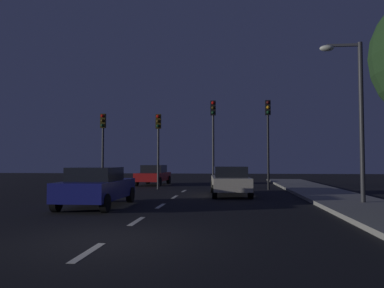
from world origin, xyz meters
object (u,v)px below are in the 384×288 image
at_px(traffic_signal_center_left, 158,136).
at_px(traffic_signal_far_right, 268,127).
at_px(car_adjacent_lane, 97,186).
at_px(street_lamp_right, 354,106).
at_px(traffic_signal_center_right, 213,128).
at_px(car_stopped_ahead, 230,181).
at_px(traffic_signal_far_left, 103,136).
at_px(car_oncoming_far, 153,175).

xyz_separation_m(traffic_signal_center_left, traffic_signal_far_right, (6.77, 0.00, 0.50)).
height_order(car_adjacent_lane, street_lamp_right, street_lamp_right).
bearing_deg(traffic_signal_center_right, traffic_signal_far_right, -0.00).
bearing_deg(car_stopped_ahead, car_adjacent_lane, -133.05).
bearing_deg(car_stopped_ahead, traffic_signal_far_left, 153.65).
bearing_deg(street_lamp_right, car_stopped_ahead, 139.80).
bearing_deg(car_stopped_ahead, street_lamp_right, -40.20).
bearing_deg(traffic_signal_center_left, car_adjacent_lane, -93.57).
xyz_separation_m(traffic_signal_far_left, car_oncoming_far, (2.40, 4.31, -2.60)).
distance_m(traffic_signal_far_right, car_adjacent_lane, 12.28).
distance_m(car_adjacent_lane, car_oncoming_far, 13.68).
relative_size(traffic_signal_far_left, traffic_signal_center_right, 0.87).
xyz_separation_m(car_adjacent_lane, street_lamp_right, (9.90, 1.28, 3.13)).
xyz_separation_m(traffic_signal_far_right, street_lamp_right, (2.54, -8.08, 0.10)).
height_order(traffic_signal_center_right, car_oncoming_far, traffic_signal_center_right).
bearing_deg(street_lamp_right, traffic_signal_far_right, 107.47).
relative_size(traffic_signal_far_left, traffic_signal_far_right, 0.87).
height_order(traffic_signal_center_left, traffic_signal_far_right, traffic_signal_far_right).
bearing_deg(street_lamp_right, car_oncoming_far, 130.23).
relative_size(traffic_signal_far_left, traffic_signal_center_left, 1.02).
bearing_deg(traffic_signal_far_right, car_oncoming_far, 151.51).
bearing_deg(car_adjacent_lane, car_stopped_ahead, 46.95).
bearing_deg(street_lamp_right, car_adjacent_lane, -172.64).
bearing_deg(car_adjacent_lane, traffic_signal_center_left, 86.43).
bearing_deg(traffic_signal_far_left, car_adjacent_lane, -72.34).
relative_size(traffic_signal_center_right, car_stopped_ahead, 1.18).
bearing_deg(street_lamp_right, traffic_signal_far_left, 147.89).
height_order(traffic_signal_far_left, car_adjacent_lane, traffic_signal_far_left).
height_order(traffic_signal_far_left, street_lamp_right, street_lamp_right).
distance_m(car_adjacent_lane, street_lamp_right, 10.46).
bearing_deg(traffic_signal_far_right, car_stopped_ahead, -120.29).
xyz_separation_m(traffic_signal_far_left, traffic_signal_center_left, (3.56, -0.00, -0.05)).
bearing_deg(car_adjacent_lane, street_lamp_right, 7.36).
bearing_deg(traffic_signal_far_left, street_lamp_right, -32.11).
xyz_separation_m(traffic_signal_far_right, car_adjacent_lane, (-7.36, -9.36, -3.02)).
xyz_separation_m(car_stopped_ahead, street_lamp_right, (4.87, -4.11, 3.14)).
bearing_deg(traffic_signal_center_left, car_oncoming_far, 105.15).
xyz_separation_m(car_stopped_ahead, car_adjacent_lane, (-5.04, -5.39, 0.02)).
distance_m(traffic_signal_far_left, traffic_signal_far_right, 10.35).
xyz_separation_m(traffic_signal_center_left, car_oncoming_far, (-1.17, 4.31, -2.55)).
xyz_separation_m(traffic_signal_center_right, car_stopped_ahead, (1.02, -3.97, -3.05)).
distance_m(traffic_signal_center_right, traffic_signal_far_right, 3.34).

